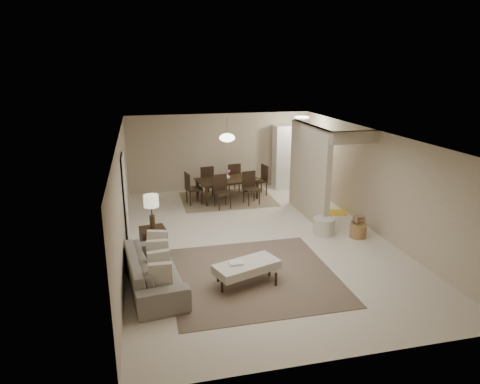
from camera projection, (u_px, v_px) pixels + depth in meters
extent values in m
plane|color=beige|center=(256.00, 239.00, 10.23)|extent=(9.00, 9.00, 0.00)
plane|color=white|center=(257.00, 135.00, 9.52)|extent=(9.00, 9.00, 0.00)
plane|color=tan|center=(220.00, 152.00, 14.07)|extent=(6.00, 0.00, 6.00)
plane|color=tan|center=(122.00, 197.00, 9.22)|extent=(0.00, 9.00, 9.00)
plane|color=tan|center=(374.00, 181.00, 10.53)|extent=(0.00, 9.00, 9.00)
cube|color=tan|center=(309.00, 172.00, 11.43)|extent=(0.15, 2.50, 2.50)
cube|color=black|center=(125.00, 199.00, 9.85)|extent=(0.04, 0.90, 2.04)
cube|color=white|center=(291.00, 157.00, 14.32)|extent=(1.20, 0.55, 2.10)
cylinder|color=white|center=(302.00, 117.00, 13.02)|extent=(0.44, 0.44, 0.05)
cube|color=brown|center=(253.00, 275.00, 8.43)|extent=(3.20, 3.20, 0.01)
imported|color=gray|center=(154.00, 270.00, 7.93)|extent=(2.37, 1.15, 0.67)
cube|color=beige|center=(247.00, 267.00, 8.01)|extent=(1.35, 0.94, 0.16)
cylinder|color=black|center=(222.00, 286.00, 7.77)|extent=(0.05, 0.05, 0.28)
cylinder|color=black|center=(276.00, 279.00, 7.99)|extent=(0.05, 0.05, 0.28)
cylinder|color=black|center=(218.00, 275.00, 8.15)|extent=(0.05, 0.05, 0.28)
cylinder|color=black|center=(269.00, 270.00, 8.38)|extent=(0.05, 0.05, 0.28)
cube|color=black|center=(154.00, 241.00, 9.38)|extent=(0.60, 0.60, 0.58)
cylinder|color=#48341F|center=(152.00, 222.00, 9.25)|extent=(0.12, 0.12, 0.30)
cylinder|color=#48341F|center=(152.00, 210.00, 9.17)|extent=(0.03, 0.03, 0.26)
cylinder|color=#F3E0C1|center=(151.00, 201.00, 9.12)|extent=(0.32, 0.32, 0.26)
cylinder|color=beige|center=(324.00, 226.00, 10.45)|extent=(0.53, 0.53, 0.41)
cylinder|color=#9C6D3E|center=(358.00, 231.00, 10.28)|extent=(0.44, 0.44, 0.34)
cube|color=#877654|center=(228.00, 199.00, 13.23)|extent=(2.80, 2.10, 0.01)
imported|color=black|center=(228.00, 189.00, 13.14)|extent=(2.00, 1.37, 0.65)
imported|color=white|center=(227.00, 176.00, 13.03)|extent=(0.18, 0.18, 0.17)
cube|color=gold|center=(332.00, 212.00, 12.05)|extent=(0.90, 0.68, 0.01)
cylinder|color=#48341F|center=(227.00, 127.00, 12.59)|extent=(0.02, 0.02, 0.50)
ellipsoid|color=#FFEAC6|center=(227.00, 138.00, 12.69)|extent=(0.46, 0.46, 0.25)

